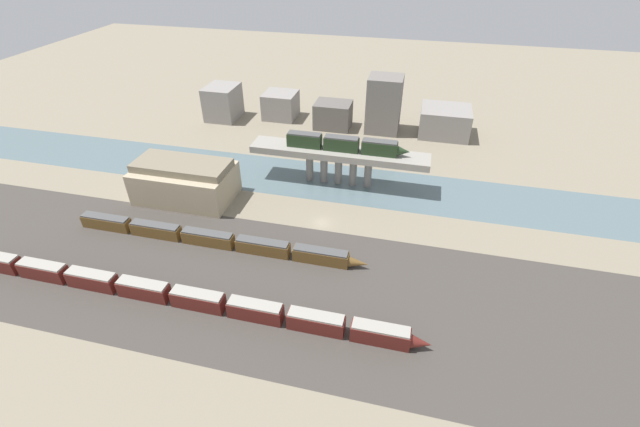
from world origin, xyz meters
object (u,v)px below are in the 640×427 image
(train_yard_mid, at_px, (214,239))
(warehouse_building, at_px, (185,181))
(train_yard_near, at_px, (176,296))
(train_on_bridge, at_px, (345,144))

(train_yard_mid, relative_size, warehouse_building, 2.78)
(train_yard_near, bearing_deg, warehouse_building, 114.95)
(train_yard_mid, xyz_separation_m, warehouse_building, (-15.96, 17.40, 3.41))
(train_yard_near, distance_m, train_yard_mid, 18.38)
(train_on_bridge, height_order, train_yard_mid, train_on_bridge)
(train_yard_near, height_order, warehouse_building, warehouse_building)
(train_yard_near, xyz_separation_m, warehouse_building, (-16.64, 35.77, 3.23))
(train_yard_mid, distance_m, warehouse_building, 23.85)
(train_on_bridge, bearing_deg, train_yard_mid, -124.73)
(train_yard_near, relative_size, warehouse_building, 3.83)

